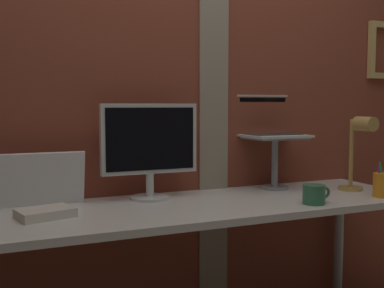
{
  "coord_description": "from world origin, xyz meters",
  "views": [
    {
      "loc": [
        -0.85,
        -1.72,
        1.16
      ],
      "look_at": [
        -0.04,
        0.19,
        0.98
      ],
      "focal_mm": 43.64,
      "sensor_mm": 36.0,
      "label": 1
    }
  ],
  "objects_px": {
    "desk_lamp": "(359,145)",
    "pen_cup": "(382,185)",
    "laptop": "(268,126)",
    "coffee_mug": "(314,194)",
    "whiteboard_panel": "(33,180)",
    "monitor": "(150,144)"
  },
  "relations": [
    {
      "from": "desk_lamp",
      "to": "coffee_mug",
      "type": "distance_m",
      "value": 0.44
    },
    {
      "from": "monitor",
      "to": "whiteboard_panel",
      "type": "distance_m",
      "value": 0.52
    },
    {
      "from": "pen_cup",
      "to": "monitor",
      "type": "bearing_deg",
      "value": 159.29
    },
    {
      "from": "laptop",
      "to": "desk_lamp",
      "type": "relative_size",
      "value": 0.83
    },
    {
      "from": "monitor",
      "to": "pen_cup",
      "type": "bearing_deg",
      "value": -20.71
    },
    {
      "from": "monitor",
      "to": "desk_lamp",
      "type": "relative_size",
      "value": 1.2
    },
    {
      "from": "whiteboard_panel",
      "to": "coffee_mug",
      "type": "relative_size",
      "value": 3.17
    },
    {
      "from": "monitor",
      "to": "whiteboard_panel",
      "type": "xyz_separation_m",
      "value": [
        -0.5,
        0.03,
        -0.14
      ]
    },
    {
      "from": "desk_lamp",
      "to": "whiteboard_panel",
      "type": "bearing_deg",
      "value": 170.04
    },
    {
      "from": "monitor",
      "to": "whiteboard_panel",
      "type": "height_order",
      "value": "monitor"
    },
    {
      "from": "monitor",
      "to": "pen_cup",
      "type": "height_order",
      "value": "monitor"
    },
    {
      "from": "laptop",
      "to": "pen_cup",
      "type": "distance_m",
      "value": 0.62
    },
    {
      "from": "monitor",
      "to": "whiteboard_panel",
      "type": "relative_size",
      "value": 1.06
    },
    {
      "from": "desk_lamp",
      "to": "pen_cup",
      "type": "distance_m",
      "value": 0.23
    },
    {
      "from": "laptop",
      "to": "desk_lamp",
      "type": "height_order",
      "value": "laptop"
    },
    {
      "from": "coffee_mug",
      "to": "desk_lamp",
      "type": "bearing_deg",
      "value": 21.28
    },
    {
      "from": "monitor",
      "to": "laptop",
      "type": "height_order",
      "value": "laptop"
    },
    {
      "from": "laptop",
      "to": "pen_cup",
      "type": "relative_size",
      "value": 1.89
    },
    {
      "from": "monitor",
      "to": "coffee_mug",
      "type": "height_order",
      "value": "monitor"
    },
    {
      "from": "coffee_mug",
      "to": "whiteboard_panel",
      "type": "bearing_deg",
      "value": 159.88
    },
    {
      "from": "desk_lamp",
      "to": "pen_cup",
      "type": "bearing_deg",
      "value": -86.89
    },
    {
      "from": "laptop",
      "to": "coffee_mug",
      "type": "xyz_separation_m",
      "value": [
        -0.05,
        -0.44,
        -0.28
      ]
    }
  ]
}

